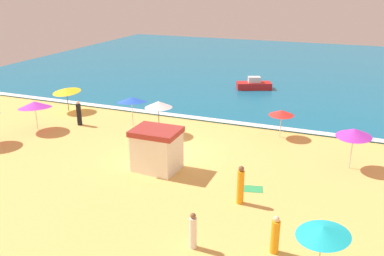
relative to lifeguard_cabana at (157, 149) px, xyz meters
The scene contains 18 objects.
ground_plane 2.86m from the lifeguard_cabana, 88.70° to the left, with size 60.00×60.00×0.00m, color #EDBC60.
ocean_water 30.62m from the lifeguard_cabana, 89.89° to the left, with size 60.00×44.00×0.10m, color #146B93.
wave_breaker_foam 8.97m from the lifeguard_cabana, 89.62° to the left, with size 57.00×0.70×0.01m, color white.
lifeguard_cabana is the anchor object (origin of this frame).
beach_umbrella_0 7.59m from the lifeguard_cabana, 129.41° to the left, with size 2.83×2.84×2.24m.
beach_umbrella_1 13.33m from the lifeguard_cabana, 148.15° to the left, with size 2.91×2.92×1.99m.
beach_umbrella_2 5.61m from the lifeguard_cabana, 114.73° to the left, with size 2.58×2.58×2.32m.
beach_umbrella_3 10.70m from the lifeguard_cabana, 22.31° to the left, with size 2.51×2.53×2.40m.
beach_umbrella_5 10.89m from the lifeguard_cabana, 166.02° to the left, with size 3.21×3.21×2.19m.
beach_umbrella_6 9.20m from the lifeguard_cabana, 53.83° to the left, with size 2.03×2.04×1.89m.
beach_umbrella_7 10.64m from the lifeguard_cabana, 31.47° to the right, with size 2.56×2.55×2.02m.
beachgoer_0 8.89m from the lifeguard_cabana, 33.79° to the right, with size 0.46×0.46×1.59m.
beachgoer_1 5.53m from the lifeguard_cabana, 19.69° to the right, with size 0.38×0.38×1.90m.
beachgoer_2 7.29m from the lifeguard_cabana, 52.95° to the right, with size 0.31×0.31×1.54m.
beachgoer_5 9.62m from the lifeguard_cabana, 151.57° to the left, with size 0.47×0.47×1.79m.
beach_towel_0 6.30m from the lifeguard_cabana, 116.43° to the left, with size 1.59×2.01×0.01m.
beach_towel_1 5.49m from the lifeguard_cabana, ahead, with size 1.36×0.99×0.01m.
small_boat_0 19.06m from the lifeguard_cabana, 87.23° to the left, with size 3.48×2.45×1.18m.
Camera 1 is at (9.17, -20.82, 9.80)m, focal length 38.02 mm.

